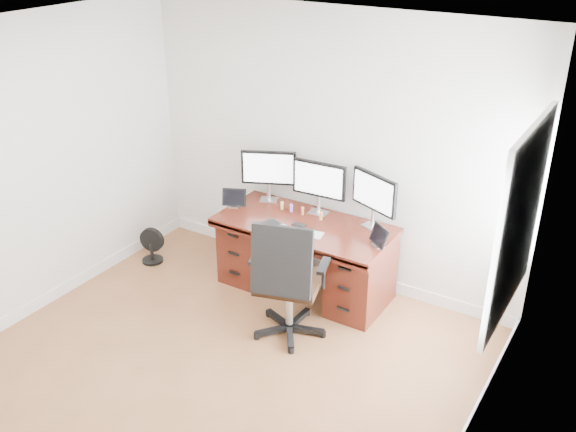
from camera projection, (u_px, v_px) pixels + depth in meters
The scene contains 19 objects.
ground at pixel (188, 395), 5.04m from camera, with size 4.50×4.50×0.00m, color brown.
back_wall at pixel (329, 150), 6.17m from camera, with size 4.00×0.10×2.70m, color white.
right_wall at pixel (462, 325), 3.59m from camera, with size 0.10×4.50×2.70m.
desk at pixel (306, 254), 6.27m from camera, with size 1.70×0.80×0.75m.
office_chair at pixel (288, 299), 5.58m from camera, with size 0.77×0.77×1.17m.
floor_fan at pixel (151, 246), 6.86m from camera, with size 0.27×0.23×0.39m.
monitor_left at pixel (268, 170), 6.42m from camera, with size 0.52×0.26×0.53m.
monitor_center at pixel (319, 181), 6.15m from camera, with size 0.55×0.15×0.53m.
monitor_right at pixel (374, 194), 5.88m from camera, with size 0.52×0.24×0.53m.
tablet_left at pixel (234, 199), 6.39m from camera, with size 0.25×0.16×0.19m.
tablet_right at pixel (378, 237), 5.65m from camera, with size 0.23×0.20×0.19m.
keyboard at pixel (290, 230), 5.94m from camera, with size 0.27×0.12×0.01m, color silver.
trackpad at pixel (315, 235), 5.86m from camera, with size 0.14×0.14×0.01m, color silver.
drawing_tablet at pixel (274, 225), 6.04m from camera, with size 0.24×0.15×0.01m, color black.
phone at pixel (299, 225), 6.05m from camera, with size 0.13×0.06×0.01m, color black.
figurine_yellow at pixel (282, 205), 6.35m from camera, with size 0.04×0.04×0.09m.
figurine_purple at pixel (291, 207), 6.30m from camera, with size 0.04×0.04×0.09m.
figurine_brown at pixel (302, 210), 6.24m from camera, with size 0.04×0.04×0.09m.
figurine_orange at pixel (321, 215), 6.14m from camera, with size 0.04×0.04×0.09m.
Camera 1 is at (2.72, -2.93, 3.47)m, focal length 40.00 mm.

